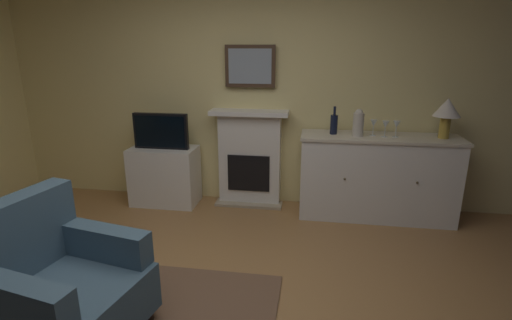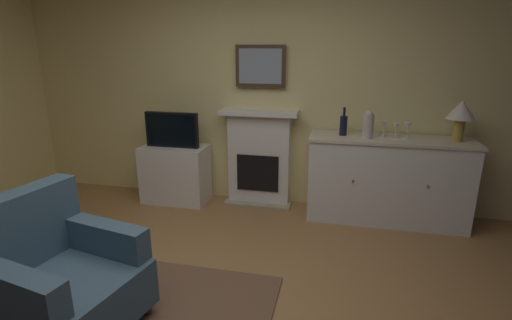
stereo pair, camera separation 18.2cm
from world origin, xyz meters
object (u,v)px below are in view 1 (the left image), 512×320
at_px(table_lamp, 447,110).
at_px(wine_bottle, 334,124).
at_px(wine_glass_right, 397,125).
at_px(tv_set, 161,131).
at_px(vase_decorative, 358,123).
at_px(fireplace_unit, 250,158).
at_px(sideboard_cabinet, 377,177).
at_px(tv_cabinet, 165,176).
at_px(armchair, 59,286).
at_px(wine_glass_left, 374,124).
at_px(wine_glass_center, 385,125).
at_px(framed_picture, 250,66).

xyz_separation_m(table_lamp, wine_bottle, (-1.08, 0.02, -0.17)).
bearing_deg(wine_glass_right, tv_set, 179.75).
bearing_deg(vase_decorative, fireplace_unit, 168.88).
bearing_deg(sideboard_cabinet, tv_cabinet, 179.64).
height_order(table_lamp, tv_set, table_lamp).
relative_size(tv_set, armchair, 0.66).
distance_m(table_lamp, tv_set, 2.99).
xyz_separation_m(sideboard_cabinet, tv_cabinet, (-2.37, 0.02, -0.12)).
height_order(table_lamp, wine_glass_left, table_lamp).
distance_m(fireplace_unit, sideboard_cabinet, 1.41).
bearing_deg(sideboard_cabinet, fireplace_unit, 172.75).
relative_size(wine_glass_right, tv_set, 0.27).
relative_size(fireplace_unit, vase_decorative, 3.91).
xyz_separation_m(wine_bottle, tv_cabinet, (-1.89, -0.01, -0.67)).
height_order(wine_bottle, wine_glass_center, wine_bottle).
bearing_deg(sideboard_cabinet, table_lamp, 0.00).
height_order(fireplace_unit, framed_picture, framed_picture).
relative_size(framed_picture, sideboard_cabinet, 0.34).
xyz_separation_m(table_lamp, wine_glass_right, (-0.46, -0.02, -0.16)).
bearing_deg(vase_decorative, framed_picture, 166.73).
xyz_separation_m(wine_glass_right, vase_decorative, (-0.38, -0.03, 0.02)).
distance_m(table_lamp, armchair, 3.62).
bearing_deg(wine_glass_right, wine_glass_left, 172.63).
xyz_separation_m(wine_bottle, tv_set, (-1.89, -0.03, -0.14)).
bearing_deg(wine_glass_left, tv_set, -179.56).
relative_size(sideboard_cabinet, tv_cabinet, 2.16).
height_order(wine_glass_left, wine_glass_center, same).
relative_size(wine_glass_left, tv_cabinet, 0.22).
relative_size(wine_glass_left, tv_set, 0.27).
bearing_deg(wine_glass_right, wine_glass_center, -171.46).
xyz_separation_m(table_lamp, tv_cabinet, (-2.97, 0.02, -0.84)).
distance_m(fireplace_unit, wine_glass_right, 1.62).
xyz_separation_m(fireplace_unit, wine_glass_center, (1.42, -0.21, 0.47)).
xyz_separation_m(wine_glass_center, tv_set, (-2.40, 0.03, -0.15)).
xyz_separation_m(wine_glass_center, tv_cabinet, (-2.40, 0.05, -0.68)).
distance_m(fireplace_unit, wine_bottle, 1.04).
bearing_deg(armchair, vase_decorative, 47.62).
bearing_deg(tv_cabinet, armchair, -85.04).
bearing_deg(table_lamp, framed_picture, 173.64).
bearing_deg(framed_picture, vase_decorative, -13.27).
bearing_deg(table_lamp, tv_cabinet, 179.71).
distance_m(wine_glass_left, wine_glass_center, 0.12).
distance_m(sideboard_cabinet, vase_decorative, 0.64).
distance_m(table_lamp, vase_decorative, 0.85).
bearing_deg(wine_bottle, tv_cabinet, -179.76).
relative_size(sideboard_cabinet, wine_glass_right, 9.81).
distance_m(table_lamp, wine_glass_right, 0.49).
bearing_deg(wine_glass_right, framed_picture, 171.05).
bearing_deg(wine_glass_left, fireplace_unit, 172.72).
xyz_separation_m(vase_decorative, tv_cabinet, (-2.13, 0.07, -0.70)).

